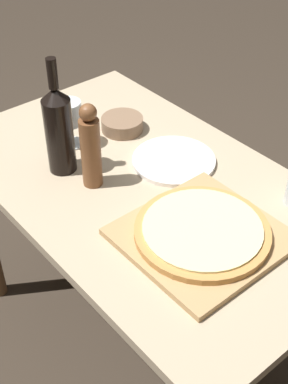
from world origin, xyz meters
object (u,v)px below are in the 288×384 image
object	(u,v)px
wine_glass	(69,115)
wine_bottle	(59,128)
small_bowl	(122,124)
pizza	(202,231)
pepper_mill	(91,148)

from	to	relation	value
wine_glass	wine_bottle	bearing A→B (deg)	-135.17
wine_glass	small_bowl	world-z (taller)	wine_glass
pizza	wine_bottle	size ratio (longest dim) A/B	0.98
wine_bottle	pepper_mill	size ratio (longest dim) A/B	1.37
pizza	small_bowl	size ratio (longest dim) A/B	2.51
pizza	small_bowl	distance (m)	0.56
pepper_mill	wine_bottle	bearing A→B (deg)	103.14
pizza	wine_bottle	xyz separation A→B (m)	(-0.10, 0.48, 0.11)
pizza	wine_glass	xyz separation A→B (m)	(-0.01, 0.57, 0.08)
pizza	small_bowl	world-z (taller)	small_bowl
small_bowl	wine_glass	bearing A→B (deg)	168.58
wine_bottle	wine_glass	distance (m)	0.13
pepper_mill	small_bowl	distance (m)	0.31
pizza	wine_glass	size ratio (longest dim) A/B	2.28
wine_bottle	wine_glass	xyz separation A→B (m)	(0.09, 0.09, -0.03)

